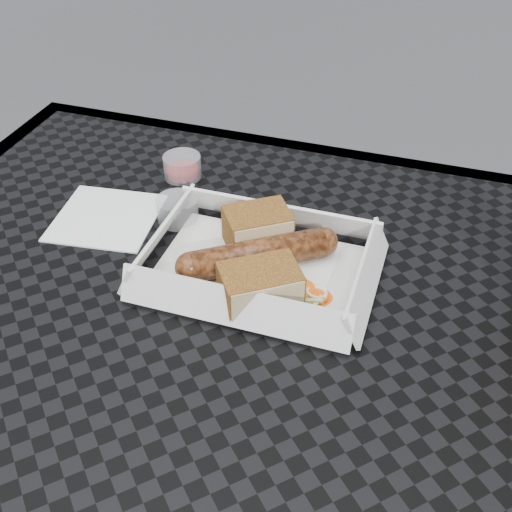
{
  "coord_description": "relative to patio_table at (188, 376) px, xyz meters",
  "views": [
    {
      "loc": [
        0.21,
        -0.41,
        1.2
      ],
      "look_at": [
        0.05,
        0.09,
        0.78
      ],
      "focal_mm": 45.0,
      "sensor_mm": 36.0,
      "label": 1
    }
  ],
  "objects": [
    {
      "name": "bratwurst",
      "position": [
        0.04,
        0.11,
        0.1
      ],
      "size": [
        0.16,
        0.12,
        0.03
      ],
      "rotation": [
        0.0,
        0.0,
        0.61
      ],
      "color": "brown",
      "rests_on": "food_tray"
    },
    {
      "name": "bread_near",
      "position": [
        0.03,
        0.15,
        0.1
      ],
      "size": [
        0.09,
        0.08,
        0.04
      ],
      "primitive_type": "cube",
      "rotation": [
        0.0,
        0.0,
        0.61
      ],
      "color": "brown",
      "rests_on": "food_tray"
    },
    {
      "name": "veg_garnish",
      "position": [
        0.11,
        0.07,
        0.08
      ],
      "size": [
        0.03,
        0.03,
        0.0
      ],
      "color": "#FF5C0B",
      "rests_on": "food_tray"
    },
    {
      "name": "napkin",
      "position": [
        -0.16,
        0.14,
        0.08
      ],
      "size": [
        0.13,
        0.13,
        0.0
      ],
      "primitive_type": "cube",
      "rotation": [
        0.0,
        0.0,
        0.13
      ],
      "color": "white",
      "rests_on": "patio_table"
    },
    {
      "name": "condiment_cup_sauce",
      "position": [
        -0.11,
        0.26,
        0.09
      ],
      "size": [
        0.05,
        0.05,
        0.03
      ],
      "primitive_type": "cylinder",
      "color": "#940D0A",
      "rests_on": "patio_table"
    },
    {
      "name": "food_tray",
      "position": [
        0.05,
        0.1,
        0.08
      ],
      "size": [
        0.22,
        0.15,
        0.0
      ],
      "primitive_type": "cube",
      "color": "white",
      "rests_on": "patio_table"
    },
    {
      "name": "bread_far",
      "position": [
        0.06,
        0.06,
        0.1
      ],
      "size": [
        0.1,
        0.09,
        0.04
      ],
      "primitive_type": "cube",
      "rotation": [
        0.0,
        0.0,
        0.61
      ],
      "color": "brown",
      "rests_on": "food_tray"
    },
    {
      "name": "patio_table",
      "position": [
        0.0,
        0.0,
        0.0
      ],
      "size": [
        0.8,
        0.8,
        0.74
      ],
      "color": "black",
      "rests_on": "ground"
    },
    {
      "name": "condiment_cup_empty",
      "position": [
        -0.08,
        0.17,
        0.09
      ],
      "size": [
        0.05,
        0.05,
        0.03
      ],
      "primitive_type": "cylinder",
      "color": "silver",
      "rests_on": "patio_table"
    }
  ]
}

